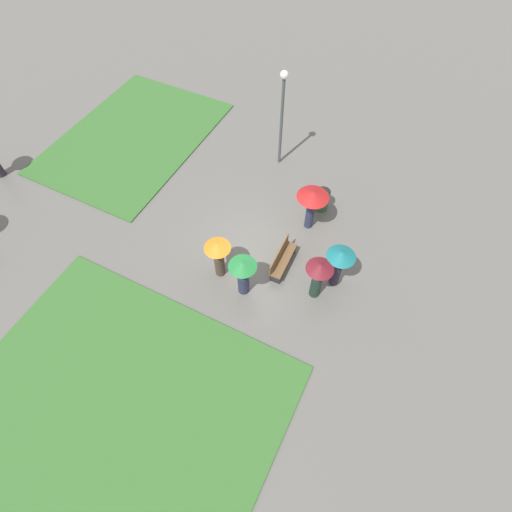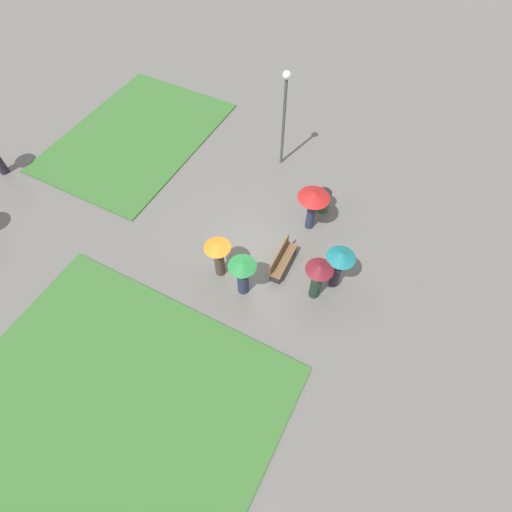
{
  "view_description": "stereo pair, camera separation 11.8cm",
  "coord_description": "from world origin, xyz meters",
  "px_view_note": "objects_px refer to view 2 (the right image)",
  "views": [
    {
      "loc": [
        -7.59,
        -3.83,
        12.24
      ],
      "look_at": [
        -0.63,
        -0.33,
        0.9
      ],
      "focal_mm": 28.0,
      "sensor_mm": 36.0,
      "label": 1
    },
    {
      "loc": [
        -7.54,
        -3.94,
        12.24
      ],
      "look_at": [
        -0.63,
        -0.33,
        0.9
      ],
      "focal_mm": 28.0,
      "sensor_mm": 36.0,
      "label": 2
    }
  ],
  "objects_px": {
    "crowd_person_red": "(313,201)",
    "park_bench": "(282,259)",
    "crowd_person_orange": "(218,254)",
    "crowd_person_teal": "(339,262)",
    "lamp_post": "(285,108)",
    "crowd_person_green": "(243,273)",
    "trash_bin": "(323,201)",
    "crowd_person_maroon": "(318,276)"
  },
  "relations": [
    {
      "from": "lamp_post",
      "to": "crowd_person_green",
      "type": "xyz_separation_m",
      "value": [
        -6.51,
        -1.65,
        -1.63
      ]
    },
    {
      "from": "crowd_person_red",
      "to": "park_bench",
      "type": "bearing_deg",
      "value": 90.06
    },
    {
      "from": "crowd_person_red",
      "to": "crowd_person_maroon",
      "type": "bearing_deg",
      "value": 120.63
    },
    {
      "from": "crowd_person_teal",
      "to": "trash_bin",
      "type": "bearing_deg",
      "value": -0.54
    },
    {
      "from": "park_bench",
      "to": "crowd_person_maroon",
      "type": "bearing_deg",
      "value": -111.57
    },
    {
      "from": "lamp_post",
      "to": "crowd_person_red",
      "type": "relative_size",
      "value": 2.27
    },
    {
      "from": "crowd_person_teal",
      "to": "crowd_person_orange",
      "type": "height_order",
      "value": "crowd_person_teal"
    },
    {
      "from": "crowd_person_maroon",
      "to": "crowd_person_teal",
      "type": "distance_m",
      "value": 0.86
    },
    {
      "from": "park_bench",
      "to": "lamp_post",
      "type": "height_order",
      "value": "lamp_post"
    },
    {
      "from": "trash_bin",
      "to": "crowd_person_red",
      "type": "relative_size",
      "value": 0.5
    },
    {
      "from": "park_bench",
      "to": "crowd_person_orange",
      "type": "bearing_deg",
      "value": 122.71
    },
    {
      "from": "crowd_person_orange",
      "to": "crowd_person_red",
      "type": "bearing_deg",
      "value": -152.76
    },
    {
      "from": "lamp_post",
      "to": "crowd_person_red",
      "type": "bearing_deg",
      "value": -137.57
    },
    {
      "from": "park_bench",
      "to": "crowd_person_teal",
      "type": "bearing_deg",
      "value": -86.33
    },
    {
      "from": "lamp_post",
      "to": "crowd_person_red",
      "type": "xyz_separation_m",
      "value": [
        -2.79,
        -2.55,
        -1.3
      ]
    },
    {
      "from": "crowd_person_teal",
      "to": "lamp_post",
      "type": "bearing_deg",
      "value": 12.76
    },
    {
      "from": "crowd_person_orange",
      "to": "trash_bin",
      "type": "bearing_deg",
      "value": -147.53
    },
    {
      "from": "lamp_post",
      "to": "crowd_person_green",
      "type": "bearing_deg",
      "value": -165.8
    },
    {
      "from": "lamp_post",
      "to": "trash_bin",
      "type": "xyz_separation_m",
      "value": [
        -1.72,
        -2.65,
        -2.28
      ]
    },
    {
      "from": "trash_bin",
      "to": "crowd_person_maroon",
      "type": "distance_m",
      "value": 4.08
    },
    {
      "from": "crowd_person_red",
      "to": "crowd_person_maroon",
      "type": "xyz_separation_m",
      "value": [
        -2.74,
        -1.35,
        -0.23
      ]
    },
    {
      "from": "crowd_person_maroon",
      "to": "crowd_person_orange",
      "type": "relative_size",
      "value": 1.05
    },
    {
      "from": "trash_bin",
      "to": "crowd_person_orange",
      "type": "xyz_separation_m",
      "value": [
        -4.52,
        2.08,
        0.69
      ]
    },
    {
      "from": "park_bench",
      "to": "trash_bin",
      "type": "relative_size",
      "value": 1.76
    },
    {
      "from": "park_bench",
      "to": "crowd_person_teal",
      "type": "distance_m",
      "value": 2.15
    },
    {
      "from": "crowd_person_maroon",
      "to": "park_bench",
      "type": "bearing_deg",
      "value": 45.32
    },
    {
      "from": "park_bench",
      "to": "crowd_person_green",
      "type": "relative_size",
      "value": 0.95
    },
    {
      "from": "lamp_post",
      "to": "crowd_person_maroon",
      "type": "height_order",
      "value": "lamp_post"
    },
    {
      "from": "crowd_person_green",
      "to": "crowd_person_orange",
      "type": "xyz_separation_m",
      "value": [
        0.27,
        1.08,
        0.03
      ]
    },
    {
      "from": "trash_bin",
      "to": "crowd_person_red",
      "type": "bearing_deg",
      "value": 174.91
    },
    {
      "from": "crowd_person_green",
      "to": "crowd_person_maroon",
      "type": "distance_m",
      "value": 2.46
    },
    {
      "from": "lamp_post",
      "to": "crowd_person_orange",
      "type": "distance_m",
      "value": 6.47
    },
    {
      "from": "trash_bin",
      "to": "crowd_person_teal",
      "type": "relative_size",
      "value": 0.51
    },
    {
      "from": "crowd_person_green",
      "to": "crowd_person_teal",
      "type": "height_order",
      "value": "crowd_person_teal"
    },
    {
      "from": "crowd_person_red",
      "to": "crowd_person_green",
      "type": "height_order",
      "value": "crowd_person_red"
    },
    {
      "from": "crowd_person_green",
      "to": "crowd_person_orange",
      "type": "bearing_deg",
      "value": 113.63
    },
    {
      "from": "park_bench",
      "to": "trash_bin",
      "type": "xyz_separation_m",
      "value": [
        3.27,
        -0.26,
        0.01
      ]
    },
    {
      "from": "park_bench",
      "to": "crowd_person_red",
      "type": "height_order",
      "value": "crowd_person_red"
    },
    {
      "from": "trash_bin",
      "to": "crowd_person_orange",
      "type": "distance_m",
      "value": 5.03
    },
    {
      "from": "park_bench",
      "to": "crowd_person_orange",
      "type": "height_order",
      "value": "crowd_person_orange"
    },
    {
      "from": "crowd_person_red",
      "to": "trash_bin",
      "type": "bearing_deg",
      "value": -90.73
    },
    {
      "from": "crowd_person_red",
      "to": "crowd_person_green",
      "type": "distance_m",
      "value": 3.84
    }
  ]
}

